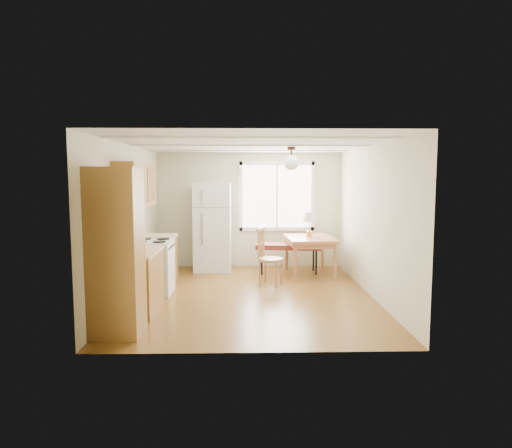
{
  "coord_description": "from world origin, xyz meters",
  "views": [
    {
      "loc": [
        -0.1,
        -7.47,
        1.99
      ],
      "look_at": [
        0.1,
        0.5,
        1.15
      ],
      "focal_mm": 32.0,
      "sensor_mm": 36.0,
      "label": 1
    }
  ],
  "objects_px": {
    "bench": "(288,247)",
    "dining_table": "(310,242)",
    "chair": "(266,252)",
    "refrigerator": "(213,227)"
  },
  "relations": [
    {
      "from": "bench",
      "to": "chair",
      "type": "bearing_deg",
      "value": -110.49
    },
    {
      "from": "bench",
      "to": "chair",
      "type": "distance_m",
      "value": 1.12
    },
    {
      "from": "bench",
      "to": "dining_table",
      "type": "bearing_deg",
      "value": -15.27
    },
    {
      "from": "bench",
      "to": "chair",
      "type": "height_order",
      "value": "chair"
    },
    {
      "from": "refrigerator",
      "to": "dining_table",
      "type": "xyz_separation_m",
      "value": [
        1.99,
        -0.52,
        -0.26
      ]
    },
    {
      "from": "refrigerator",
      "to": "dining_table",
      "type": "height_order",
      "value": "refrigerator"
    },
    {
      "from": "refrigerator",
      "to": "dining_table",
      "type": "relative_size",
      "value": 1.45
    },
    {
      "from": "dining_table",
      "to": "chair",
      "type": "bearing_deg",
      "value": -141.62
    },
    {
      "from": "chair",
      "to": "refrigerator",
      "type": "bearing_deg",
      "value": 149.09
    },
    {
      "from": "bench",
      "to": "dining_table",
      "type": "distance_m",
      "value": 0.47
    }
  ]
}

